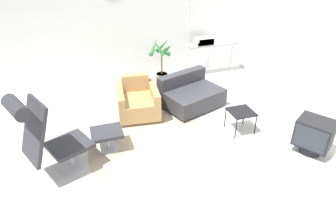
% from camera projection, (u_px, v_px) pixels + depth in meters
% --- Properties ---
extents(ground_plane, '(12.00, 12.00, 0.00)m').
position_uv_depth(ground_plane, '(174.00, 143.00, 5.11)').
color(ground_plane, silver).
extents(wall_back, '(12.00, 0.09, 2.80)m').
position_uv_depth(wall_back, '(133.00, 21.00, 6.83)').
color(wall_back, silver).
rests_on(wall_back, ground_plane).
extents(wall_right, '(0.06, 12.00, 2.80)m').
position_uv_depth(wall_right, '(332.00, 47.00, 5.21)').
color(wall_right, silver).
rests_on(wall_right, ground_plane).
extents(round_rug, '(2.30, 2.30, 0.01)m').
position_uv_depth(round_rug, '(158.00, 147.00, 4.99)').
color(round_rug, tan).
rests_on(round_rug, ground_plane).
extents(lounge_chair, '(1.08, 0.87, 1.34)m').
position_uv_depth(lounge_chair, '(44.00, 132.00, 4.05)').
color(lounge_chair, '#BCBCC1').
rests_on(lounge_chair, ground_plane).
extents(ottoman, '(0.51, 0.43, 0.35)m').
position_uv_depth(ottoman, '(107.00, 135.00, 4.85)').
color(ottoman, '#BCBCC1').
rests_on(ottoman, ground_plane).
extents(armchair_red, '(0.86, 0.94, 0.72)m').
position_uv_depth(armchair_red, '(138.00, 102.00, 5.82)').
color(armchair_red, silver).
rests_on(armchair_red, ground_plane).
extents(couch_low, '(1.37, 1.19, 0.64)m').
position_uv_depth(couch_low, '(190.00, 95.00, 6.14)').
color(couch_low, black).
rests_on(couch_low, ground_plane).
extents(side_table, '(0.43, 0.43, 0.41)m').
position_uv_depth(side_table, '(241.00, 113.00, 5.25)').
color(side_table, black).
rests_on(side_table, ground_plane).
extents(crt_television, '(0.65, 0.68, 0.60)m').
position_uv_depth(crt_television, '(314.00, 135.00, 4.73)').
color(crt_television, black).
rests_on(crt_television, ground_plane).
extents(potted_plant, '(0.55, 0.55, 1.10)m').
position_uv_depth(potted_plant, '(161.00, 64.00, 6.96)').
color(potted_plant, brown).
rests_on(potted_plant, ground_plane).
extents(shelf_unit, '(1.29, 0.28, 1.88)m').
position_uv_depth(shelf_unit, '(207.00, 42.00, 7.29)').
color(shelf_unit, '#BCBCC1').
rests_on(shelf_unit, ground_plane).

